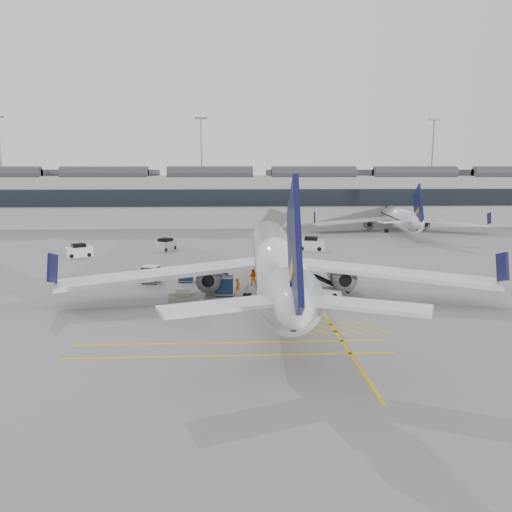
{
  "coord_description": "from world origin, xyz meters",
  "views": [
    {
      "loc": [
        2.05,
        -43.84,
        12.0
      ],
      "look_at": [
        4.53,
        3.16,
        4.0
      ],
      "focal_mm": 35.0,
      "sensor_mm": 36.0,
      "label": 1
    }
  ],
  "objects_px": {
    "baggage_cart_a": "(224,285)",
    "pushback_tug": "(184,301)",
    "belt_loader": "(319,289)",
    "ramp_agent_a": "(238,286)",
    "ramp_agent_b": "(253,276)",
    "airliner_main": "(277,262)"
  },
  "relations": [
    {
      "from": "baggage_cart_a",
      "to": "pushback_tug",
      "type": "height_order",
      "value": "baggage_cart_a"
    },
    {
      "from": "pushback_tug",
      "to": "airliner_main",
      "type": "bearing_deg",
      "value": 15.05
    },
    {
      "from": "baggage_cart_a",
      "to": "pushback_tug",
      "type": "xyz_separation_m",
      "value": [
        -3.56,
        -4.4,
        -0.35
      ]
    },
    {
      "from": "baggage_cart_a",
      "to": "ramp_agent_a",
      "type": "height_order",
      "value": "baggage_cart_a"
    },
    {
      "from": "baggage_cart_a",
      "to": "ramp_agent_b",
      "type": "bearing_deg",
      "value": 58.34
    },
    {
      "from": "airliner_main",
      "to": "belt_loader",
      "type": "bearing_deg",
      "value": 7.99
    },
    {
      "from": "ramp_agent_b",
      "to": "pushback_tug",
      "type": "distance_m",
      "value": 10.77
    },
    {
      "from": "belt_loader",
      "to": "pushback_tug",
      "type": "bearing_deg",
      "value": -144.5
    },
    {
      "from": "airliner_main",
      "to": "baggage_cart_a",
      "type": "relative_size",
      "value": 23.3
    },
    {
      "from": "airliner_main",
      "to": "ramp_agent_b",
      "type": "xyz_separation_m",
      "value": [
        -2.06,
        5.05,
        -2.52
      ]
    },
    {
      "from": "belt_loader",
      "to": "ramp_agent_a",
      "type": "relative_size",
      "value": 3.29
    },
    {
      "from": "baggage_cart_a",
      "to": "ramp_agent_b",
      "type": "relative_size",
      "value": 0.99
    },
    {
      "from": "pushback_tug",
      "to": "ramp_agent_a",
      "type": "bearing_deg",
      "value": 37.57
    },
    {
      "from": "baggage_cart_a",
      "to": "ramp_agent_a",
      "type": "relative_size",
      "value": 1.23
    },
    {
      "from": "ramp_agent_b",
      "to": "pushback_tug",
      "type": "relative_size",
      "value": 0.68
    },
    {
      "from": "belt_loader",
      "to": "ramp_agent_b",
      "type": "distance_m",
      "value": 7.85
    },
    {
      "from": "baggage_cart_a",
      "to": "pushback_tug",
      "type": "distance_m",
      "value": 5.67
    },
    {
      "from": "airliner_main",
      "to": "baggage_cart_a",
      "type": "bearing_deg",
      "value": 171.92
    },
    {
      "from": "belt_loader",
      "to": "baggage_cart_a",
      "type": "xyz_separation_m",
      "value": [
        -9.31,
        0.46,
        0.43
      ]
    },
    {
      "from": "ramp_agent_b",
      "to": "pushback_tug",
      "type": "bearing_deg",
      "value": 54.1
    },
    {
      "from": "belt_loader",
      "to": "baggage_cart_a",
      "type": "bearing_deg",
      "value": -164.35
    },
    {
      "from": "baggage_cart_a",
      "to": "pushback_tug",
      "type": "relative_size",
      "value": 0.67
    }
  ]
}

